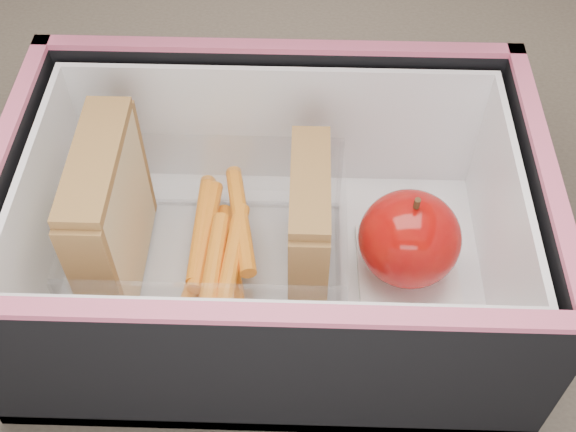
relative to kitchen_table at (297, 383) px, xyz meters
name	(u,v)px	position (x,y,z in m)	size (l,w,h in m)	color
kitchen_table	(297,383)	(0.00, 0.00, 0.00)	(1.20, 0.80, 0.75)	brown
lunch_bag	(272,214)	(-0.02, 0.04, 0.16)	(0.33, 0.32, 0.31)	black
plastic_tub	(213,239)	(-0.06, 0.03, 0.14)	(0.17, 0.12, 0.07)	white
sandwich_left	(111,215)	(-0.12, 0.03, 0.16)	(0.03, 0.10, 0.11)	tan
sandwich_right	(309,227)	(0.01, 0.03, 0.16)	(0.02, 0.09, 0.10)	tan
carrot_sticks	(218,258)	(-0.06, 0.03, 0.13)	(0.06, 0.14, 0.03)	orange
paper_napkin	(407,268)	(0.08, 0.04, 0.11)	(0.07, 0.07, 0.01)	white
red_apple	(409,239)	(0.07, 0.03, 0.14)	(0.08, 0.08, 0.07)	#990507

